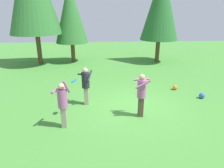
# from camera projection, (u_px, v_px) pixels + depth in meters

# --- Properties ---
(ground_plane) EXTENTS (40.00, 40.00, 0.00)m
(ground_plane) POSITION_uv_depth(u_px,v_px,m) (133.00, 107.00, 9.01)
(ground_plane) COLOR #478C38
(person_thrower) EXTENTS (0.64, 0.64, 1.86)m
(person_thrower) POSITION_uv_depth(u_px,v_px,m) (63.00, 102.00, 7.14)
(person_thrower) COLOR gray
(person_thrower) RESTS_ON ground_plane
(person_catcher) EXTENTS (0.62, 0.68, 1.71)m
(person_catcher) POSITION_uv_depth(u_px,v_px,m) (86.00, 83.00, 8.94)
(person_catcher) COLOR gray
(person_catcher) RESTS_ON ground_plane
(person_bystander) EXTENTS (0.62, 0.51, 1.76)m
(person_bystander) POSITION_uv_depth(u_px,v_px,m) (141.00, 92.00, 7.88)
(person_bystander) COLOR #4C382D
(person_bystander) RESTS_ON ground_plane
(frisbee) EXTENTS (0.28, 0.29, 0.12)m
(frisbee) POSITION_uv_depth(u_px,v_px,m) (74.00, 81.00, 7.71)
(frisbee) COLOR #2393D1
(ball_orange) EXTENTS (0.26, 0.26, 0.26)m
(ball_orange) POSITION_uv_depth(u_px,v_px,m) (175.00, 87.00, 10.93)
(ball_orange) COLOR orange
(ball_orange) RESTS_ON ground_plane
(ball_blue) EXTENTS (0.27, 0.27, 0.27)m
(ball_blue) POSITION_uv_depth(u_px,v_px,m) (202.00, 96.00, 9.85)
(ball_blue) COLOR blue
(ball_blue) RESTS_ON ground_plane
(ball_yellow) EXTENTS (0.21, 0.21, 0.21)m
(ball_yellow) POSITION_uv_depth(u_px,v_px,m) (146.00, 83.00, 11.70)
(ball_yellow) COLOR yellow
(ball_yellow) RESTS_ON ground_plane
(tree_left) EXTENTS (2.58, 2.58, 6.16)m
(tree_left) POSITION_uv_depth(u_px,v_px,m) (70.00, 13.00, 15.73)
(tree_left) COLOR brown
(tree_left) RESTS_ON ground_plane
(tree_right) EXTENTS (2.97, 2.97, 7.09)m
(tree_right) POSITION_uv_depth(u_px,v_px,m) (161.00, 5.00, 15.49)
(tree_right) COLOR brown
(tree_right) RESTS_ON ground_plane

